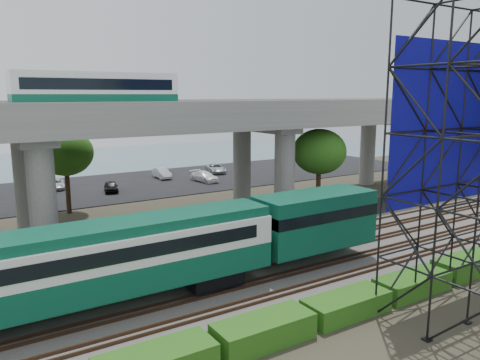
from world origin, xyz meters
TOP-DOWN VIEW (x-y plane):
  - ground at (0.00, 0.00)m, footprint 140.00×140.00m
  - ballast_bed at (0.00, 2.00)m, footprint 90.00×12.00m
  - service_road at (0.00, 10.50)m, footprint 90.00×5.00m
  - parking_lot at (0.00, 34.00)m, footprint 90.00×18.00m
  - harbor_water at (0.00, 56.00)m, footprint 140.00×40.00m
  - rail_tracks at (0.00, 2.00)m, footprint 90.00×9.52m
  - commuter_train at (-7.52, 2.00)m, footprint 29.30×3.06m
  - overpass at (-0.37, 16.00)m, footprint 80.00×12.00m
  - hedge_strip at (1.01, -4.30)m, footprint 34.60×1.80m
  - trees at (-4.67, 16.17)m, footprint 40.94×16.94m
  - suv at (-6.33, 9.54)m, footprint 5.97×4.22m
  - parked_cars at (1.88, 33.63)m, footprint 36.85×9.68m

SIDE VIEW (x-z plane):
  - ground at x=0.00m, z-range 0.00..0.00m
  - harbor_water at x=0.00m, z-range 0.00..0.03m
  - service_road at x=0.00m, z-range 0.00..0.08m
  - parking_lot at x=0.00m, z-range 0.00..0.08m
  - ballast_bed at x=0.00m, z-range 0.00..0.20m
  - rail_tracks at x=0.00m, z-range 0.20..0.36m
  - hedge_strip at x=1.01m, z-range -0.04..1.16m
  - parked_cars at x=1.88m, z-range 0.02..1.34m
  - suv at x=-6.33m, z-range 0.08..1.59m
  - commuter_train at x=-7.52m, z-range 0.73..5.03m
  - trees at x=-4.67m, z-range 1.73..9.42m
  - overpass at x=-0.37m, z-range 2.01..14.41m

